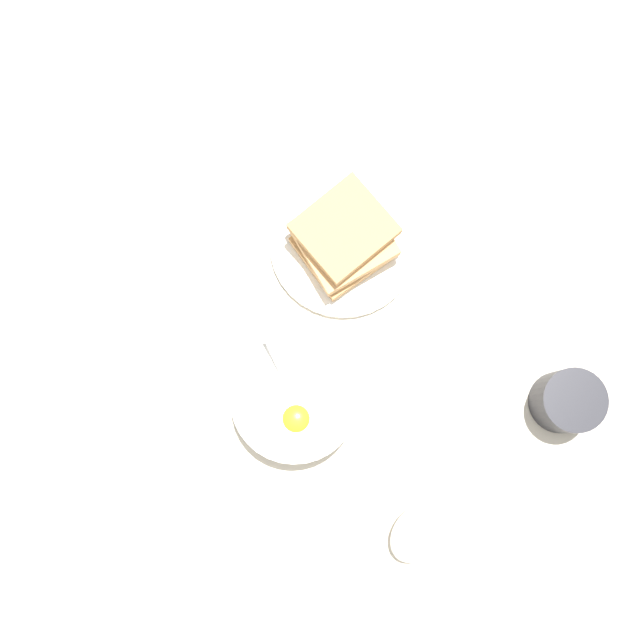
{
  "coord_description": "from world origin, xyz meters",
  "views": [
    {
      "loc": [
        0.13,
        0.08,
        0.9
      ],
      "look_at": [
        0.19,
        -0.04,
        0.02
      ],
      "focal_mm": 42.0,
      "sensor_mm": 36.0,
      "label": 1
    }
  ],
  "objects_px": {
    "egg_bowl": "(295,400)",
    "toast_plate": "(344,245)",
    "soup_spoon": "(427,523)",
    "toast_sandwich": "(344,239)",
    "drinking_cup": "(568,401)"
  },
  "relations": [
    {
      "from": "toast_sandwich",
      "to": "soup_spoon",
      "type": "bearing_deg",
      "value": 129.84
    },
    {
      "from": "drinking_cup",
      "to": "toast_plate",
      "type": "bearing_deg",
      "value": -12.88
    },
    {
      "from": "egg_bowl",
      "to": "toast_plate",
      "type": "distance_m",
      "value": 0.2
    },
    {
      "from": "soup_spoon",
      "to": "drinking_cup",
      "type": "relative_size",
      "value": 2.43
    },
    {
      "from": "toast_sandwich",
      "to": "drinking_cup",
      "type": "height_order",
      "value": "toast_sandwich"
    },
    {
      "from": "egg_bowl",
      "to": "soup_spoon",
      "type": "xyz_separation_m",
      "value": [
        -0.2,
        0.07,
        -0.01
      ]
    },
    {
      "from": "toast_plate",
      "to": "soup_spoon",
      "type": "height_order",
      "value": "soup_spoon"
    },
    {
      "from": "egg_bowl",
      "to": "toast_sandwich",
      "type": "bearing_deg",
      "value": -82.91
    },
    {
      "from": "soup_spoon",
      "to": "drinking_cup",
      "type": "bearing_deg",
      "value": -115.78
    },
    {
      "from": "egg_bowl",
      "to": "soup_spoon",
      "type": "bearing_deg",
      "value": 161.17
    },
    {
      "from": "soup_spoon",
      "to": "drinking_cup",
      "type": "height_order",
      "value": "drinking_cup"
    },
    {
      "from": "egg_bowl",
      "to": "soup_spoon",
      "type": "height_order",
      "value": "egg_bowl"
    },
    {
      "from": "toast_sandwich",
      "to": "drinking_cup",
      "type": "xyz_separation_m",
      "value": [
        -0.31,
        0.07,
        -0.01
      ]
    },
    {
      "from": "toast_plate",
      "to": "toast_sandwich",
      "type": "height_order",
      "value": "toast_sandwich"
    },
    {
      "from": "toast_plate",
      "to": "toast_sandwich",
      "type": "relative_size",
      "value": 1.28
    }
  ]
}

